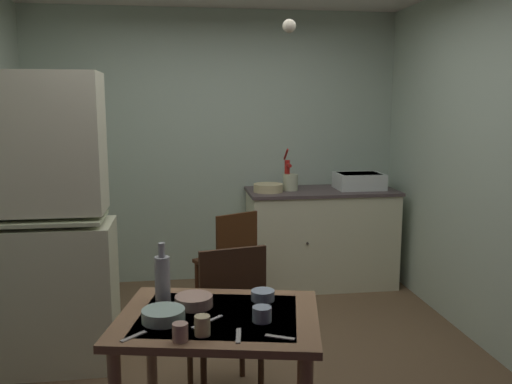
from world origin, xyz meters
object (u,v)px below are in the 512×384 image
hutch_cabinet (38,234)px  dining_table (219,340)px  serving_bowl_wide (163,315)px  sink_basin (359,181)px  mixing_bowl_counter (268,188)px  hand_pump (287,172)px  chair_by_counter (229,260)px  glass_bottle (162,278)px  teacup_cream (202,326)px  chair_far_side (227,320)px

hutch_cabinet → dining_table: bearing=-47.8°
dining_table → serving_bowl_wide: serving_bowl_wide is taller
sink_basin → mixing_bowl_counter: sink_basin is taller
hand_pump → dining_table: (-0.84, -2.56, -0.45)m
chair_by_counter → glass_bottle: size_ratio=2.95×
dining_table → teacup_cream: teacup_cream is taller
sink_basin → hutch_cabinet: bearing=-152.8°
sink_basin → hand_pump: (-0.69, 0.05, 0.09)m
chair_by_counter → chair_far_side: bearing=-95.7°
hand_pump → teacup_cream: size_ratio=4.63×
sink_basin → teacup_cream: 3.17m
hand_pump → mixing_bowl_counter: (-0.20, -0.10, -0.13)m
hutch_cabinet → glass_bottle: hutch_cabinet is taller
mixing_bowl_counter → glass_bottle: size_ratio=0.92×
sink_basin → serving_bowl_wide: (-1.77, -2.56, -0.21)m
glass_bottle → sink_basin: bearing=52.4°
serving_bowl_wide → hutch_cabinet: bearing=124.1°
hand_pump → chair_far_side: hand_pump is taller
sink_basin → hand_pump: 0.70m
glass_bottle → chair_far_side: bearing=46.9°
dining_table → mixing_bowl_counter: bearing=75.4°
dining_table → glass_bottle: bearing=141.1°
hand_pump → serving_bowl_wide: hand_pump is taller
dining_table → chair_by_counter: bearing=83.3°
mixing_bowl_counter → sink_basin: bearing=3.2°
mixing_bowl_counter → chair_by_counter: size_ratio=0.31×
hand_pump → chair_far_side: (-0.75, -1.99, -0.60)m
hand_pump → chair_far_side: size_ratio=0.41×
chair_far_side → glass_bottle: bearing=-133.1°
mixing_bowl_counter → serving_bowl_wide: (-0.89, -2.51, -0.17)m
mixing_bowl_counter → serving_bowl_wide: bearing=-109.5°
hand_pump → chair_far_side: 2.20m
hutch_cabinet → sink_basin: (2.60, 1.34, 0.10)m
hand_pump → dining_table: size_ratio=0.38×
hand_pump → dining_table: bearing=-108.1°
hand_pump → glass_bottle: bearing=-114.9°
mixing_bowl_counter → glass_bottle: glass_bottle is taller
chair_by_counter → teacup_cream: (-0.30, -2.09, 0.34)m
hutch_cabinet → dining_table: 1.62m
teacup_cream → hand_pump: bearing=71.6°
mixing_bowl_counter → chair_by_counter: bearing=-125.8°
hutch_cabinet → hand_pump: hutch_cabinet is taller
teacup_cream → dining_table: bearing=68.7°
sink_basin → chair_by_counter: bearing=-154.1°
hutch_cabinet → mixing_bowl_counter: bearing=36.9°
dining_table → teacup_cream: 0.28m
sink_basin → chair_by_counter: size_ratio=0.50×
dining_table → chair_far_side: 0.60m
chair_far_side → serving_bowl_wide: size_ratio=4.95×
hand_pump → mixing_bowl_counter: size_ratio=1.44×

